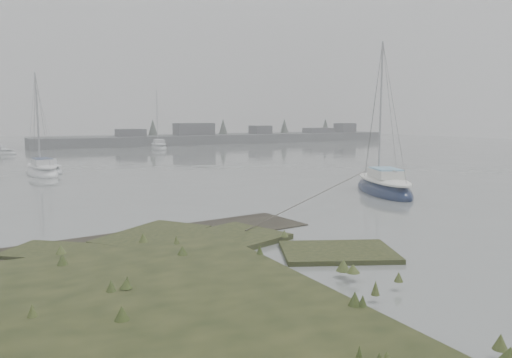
# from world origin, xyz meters

# --- Properties ---
(ground) EXTENTS (160.00, 160.00, 0.00)m
(ground) POSITION_xyz_m (0.00, 30.00, 0.00)
(ground) COLOR slate
(ground) RESTS_ON ground
(far_shoreline) EXTENTS (60.00, 8.00, 4.15)m
(far_shoreline) POSITION_xyz_m (26.84, 61.90, 0.85)
(far_shoreline) COLOR #4C4F51
(far_shoreline) RESTS_ON ground
(sailboat_main) EXTENTS (4.46, 6.90, 9.28)m
(sailboat_main) POSITION_xyz_m (10.77, 8.48, 0.29)
(sailboat_main) COLOR #0C1634
(sailboat_main) RESTS_ON ground
(sailboat_white) EXTENTS (2.49, 5.98, 8.21)m
(sailboat_white) POSITION_xyz_m (-5.45, 27.45, 0.25)
(sailboat_white) COLOR white
(sailboat_white) RESTS_ON ground
(sailboat_far_a) EXTENTS (3.22, 5.20, 6.98)m
(sailboat_far_a) POSITION_xyz_m (-5.09, 29.31, 0.22)
(sailboat_far_a) COLOR #ACB2B6
(sailboat_far_a) RESTS_ON ground
(sailboat_far_b) EXTENTS (2.98, 6.22, 8.42)m
(sailboat_far_b) POSITION_xyz_m (11.36, 51.95, 0.26)
(sailboat_far_b) COLOR silver
(sailboat_far_b) RESTS_ON ground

